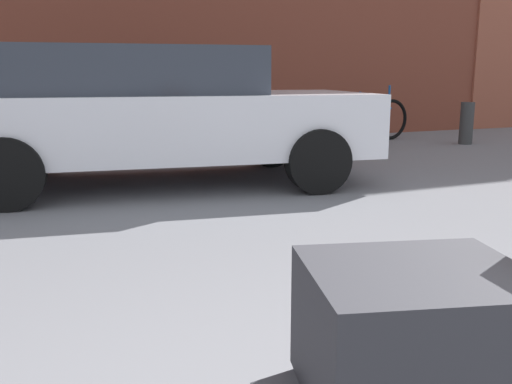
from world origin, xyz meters
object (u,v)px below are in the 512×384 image
bollard_kerb_far (467,123)px  bollard_kerb_near (297,131)px  duffel_bag_charcoal_topmost_pile (414,335)px  parked_car (157,113)px  bollard_kerb_mid (370,127)px  bicycle_leaning (368,120)px

bollard_kerb_far → bollard_kerb_near: bearing=180.0°
duffel_bag_charcoal_topmost_pile → parked_car: (0.68, 5.04, 0.09)m
bollard_kerb_far → bollard_kerb_mid: bearing=180.0°
parked_car → bollard_kerb_far: size_ratio=6.48×
bollard_kerb_near → bollard_kerb_far: 3.18m
bollard_kerb_near → bollard_kerb_mid: size_ratio=1.00×
parked_car → bollard_kerb_mid: bearing=21.6°
duffel_bag_charcoal_topmost_pile → bicycle_leaning: 8.96m
duffel_bag_charcoal_topmost_pile → parked_car: bearing=97.5°
parked_car → bollard_kerb_far: parked_car is taller
bollard_kerb_near → bollard_kerb_far: bearing=0.0°
parked_car → bicycle_leaning: parked_car is taller
bollard_kerb_near → bollard_kerb_far: same height
bollard_kerb_mid → bicycle_leaning: bearing=57.0°
bollard_kerb_far → duffel_bag_charcoal_topmost_pile: bearing=-133.9°
duffel_bag_charcoal_topmost_pile → parked_car: size_ratio=0.09×
bollard_kerb_near → parked_car: bearing=-148.7°
parked_car → bollard_kerb_near: (2.38, 1.45, -0.41)m
bollard_kerb_near → bollard_kerb_mid: same height
bicycle_leaning → bollard_kerb_far: bicycle_leaning is taller
duffel_bag_charcoal_topmost_pile → bollard_kerb_mid: duffel_bag_charcoal_topmost_pile is taller
bicycle_leaning → bollard_kerb_mid: bicycle_leaning is taller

